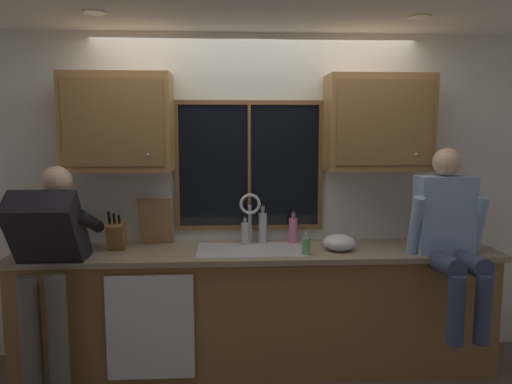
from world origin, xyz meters
The scene contains 25 objects.
back_wall centered at (0.00, 0.06, 1.27)m, with size 5.90×0.12×2.55m, color silver.
ceiling_downlight_left centered at (-1.05, -0.60, 2.54)m, with size 0.14×0.14×0.01m, color #FFEAB2.
ceiling_downlight_right centered at (1.05, -0.60, 2.54)m, with size 0.14×0.14×0.01m, color #FFEAB2.
window_glass centered at (-0.04, -0.01, 1.52)m, with size 1.10×0.02×0.95m, color black.
window_frame_top centered at (-0.04, -0.02, 2.02)m, with size 1.17×0.02×0.04m, color brown.
window_frame_bottom centered at (-0.04, -0.02, 1.03)m, with size 1.17×0.02×0.04m, color brown.
window_frame_left centered at (-0.61, -0.02, 1.52)m, with size 0.04×0.02×0.95m, color brown.
window_frame_right centered at (0.52, -0.02, 1.52)m, with size 0.04×0.02×0.95m, color brown.
window_mullion_center centered at (-0.04, -0.02, 1.52)m, with size 0.02×0.02×0.95m, color brown.
lower_cabinet_run centered at (0.00, -0.29, 0.44)m, with size 3.50×0.58×0.88m, color olive.
countertop centered at (0.00, -0.31, 0.90)m, with size 3.56×0.62×0.04m, color gray.
dishwasher_front centered at (-0.75, -0.61, 0.46)m, with size 0.60×0.02×0.74m, color white.
upper_cabinet_left centered at (-1.02, -0.17, 1.86)m, with size 0.79×0.36×0.72m.
upper_cabinet_right centered at (0.93, -0.17, 1.86)m, with size 0.79×0.36×0.72m.
sink centered at (-0.04, -0.30, 0.82)m, with size 0.80×0.46×0.21m.
faucet centered at (-0.04, -0.12, 1.17)m, with size 0.18×0.09×0.40m.
person_standing centered at (-1.41, -0.61, 0.96)m, with size 0.53×0.69×1.56m.
person_sitting_on_counter centered at (1.34, -0.57, 1.10)m, with size 0.54×0.59×1.26m.
knife_block centered at (-1.04, -0.25, 1.03)m, with size 0.12×0.18×0.32m.
cutting_board centered at (-0.78, -0.09, 1.10)m, with size 0.24×0.02×0.37m, color #997047.
mixing_bowl centered at (0.61, -0.35, 0.98)m, with size 0.25×0.25×0.12m, color silver.
soap_dispenser centered at (0.35, -0.46, 0.98)m, with size 0.06×0.07×0.16m.
bottle_green_glass centered at (0.06, -0.09, 1.05)m, with size 0.06×0.06×0.31m.
bottle_tall_clear centered at (-0.08, -0.14, 1.01)m, with size 0.06×0.06×0.23m.
bottle_amber_small centered at (0.30, -0.09, 1.02)m, with size 0.07×0.07×0.25m.
Camera 1 is at (-0.21, -3.87, 1.81)m, focal length 34.47 mm.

